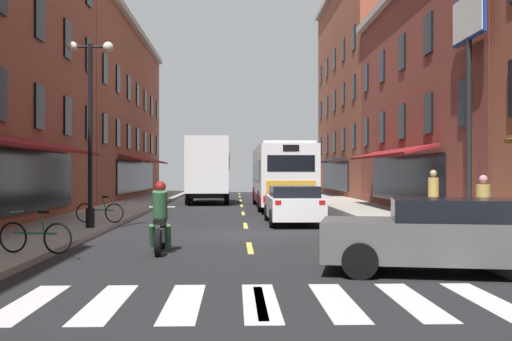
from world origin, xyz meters
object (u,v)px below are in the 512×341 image
object	(u,v)px
transit_bus	(281,175)
pedestrian_near	(483,206)
box_truck	(208,170)
motorcycle_rider	(160,222)
street_lamp_twin	(90,125)
billboard_sign	(469,50)
sedan_mid	(293,204)
bicycle_near	(35,236)
sedan_near	(457,235)
bicycle_mid	(100,212)
pedestrian_mid	(433,195)

from	to	relation	value
transit_bus	pedestrian_near	size ratio (longest dim) A/B	6.84
box_truck	transit_bus	bearing A→B (deg)	-50.00
motorcycle_rider	street_lamp_twin	bearing A→B (deg)	118.47
billboard_sign	transit_bus	bearing A→B (deg)	111.35
box_truck	sedan_mid	xyz separation A→B (m)	(3.69, -14.82, -1.27)
motorcycle_rider	bicycle_near	distance (m)	2.77
bicycle_near	box_truck	bearing A→B (deg)	83.71
transit_bus	motorcycle_rider	distance (m)	18.49
box_truck	sedan_mid	distance (m)	15.33
sedan_mid	pedestrian_near	world-z (taller)	pedestrian_near
pedestrian_near	sedan_near	bearing A→B (deg)	89.31
bicycle_mid	pedestrian_near	world-z (taller)	pedestrian_near
sedan_mid	bicycle_near	world-z (taller)	sedan_mid
sedan_near	pedestrian_near	bearing A→B (deg)	63.11
sedan_mid	motorcycle_rider	bearing A→B (deg)	-115.80
bicycle_mid	pedestrian_near	distance (m)	12.43
box_truck	bicycle_near	distance (m)	24.09
box_truck	motorcycle_rider	bearing A→B (deg)	-90.33
billboard_sign	sedan_near	size ratio (longest dim) A/B	1.46
box_truck	sedan_mid	size ratio (longest dim) A/B	1.47
pedestrian_near	billboard_sign	bearing A→B (deg)	-79.34
sedan_mid	box_truck	bearing A→B (deg)	103.99
box_truck	motorcycle_rider	distance (m)	22.77
motorcycle_rider	bicycle_near	world-z (taller)	motorcycle_rider
transit_bus	sedan_mid	size ratio (longest dim) A/B	2.44
bicycle_near	pedestrian_near	xyz separation A→B (m)	(10.56, 2.35, 0.51)
sedan_near	motorcycle_rider	distance (m)	6.66
transit_bus	pedestrian_mid	size ratio (longest dim) A/B	6.28
sedan_near	sedan_mid	bearing A→B (deg)	99.95
billboard_sign	sedan_near	distance (m)	10.34
bicycle_near	street_lamp_twin	bearing A→B (deg)	92.44
sedan_near	bicycle_mid	xyz separation A→B (m)	(-8.68, 10.35, -0.21)
box_truck	bicycle_near	world-z (taller)	box_truck
pedestrian_near	street_lamp_twin	xyz separation A→B (m)	(-10.83, 3.93, 2.32)
bicycle_near	pedestrian_mid	distance (m)	13.43
sedan_near	pedestrian_near	distance (m)	5.02
sedan_near	sedan_mid	xyz separation A→B (m)	(-1.96, 11.20, -0.00)
box_truck	bicycle_mid	size ratio (longest dim) A/B	4.02
pedestrian_near	pedestrian_mid	bearing A→B (deg)	-68.15
pedestrian_mid	bicycle_near	bearing A→B (deg)	173.45
billboard_sign	box_truck	xyz separation A→B (m)	(-9.02, 17.64, -3.77)
billboard_sign	street_lamp_twin	size ratio (longest dim) A/B	1.28
transit_bus	bicycle_near	distance (m)	20.31
motorcycle_rider	transit_bus	bearing A→B (deg)	77.18
street_lamp_twin	pedestrian_mid	bearing A→B (deg)	7.32
billboard_sign	sedan_near	bearing A→B (deg)	-111.81
box_truck	pedestrian_mid	world-z (taller)	box_truck
sedan_mid	pedestrian_mid	size ratio (longest dim) A/B	2.57
bicycle_mid	street_lamp_twin	bearing A→B (deg)	-86.65
transit_bus	box_truck	xyz separation A→B (m)	(-3.97, 4.73, 0.28)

